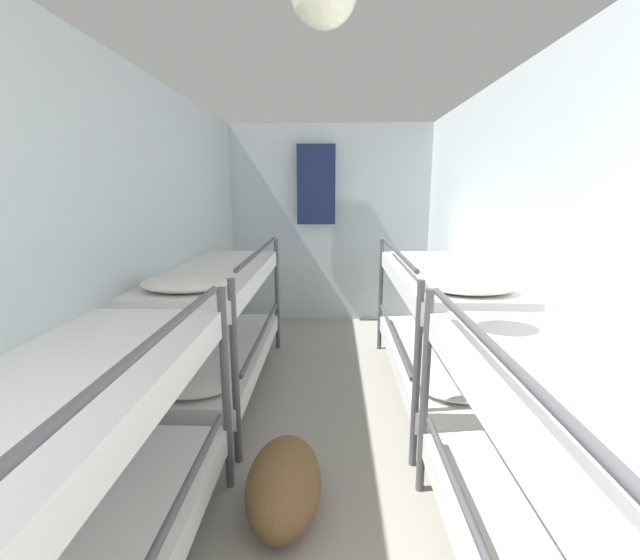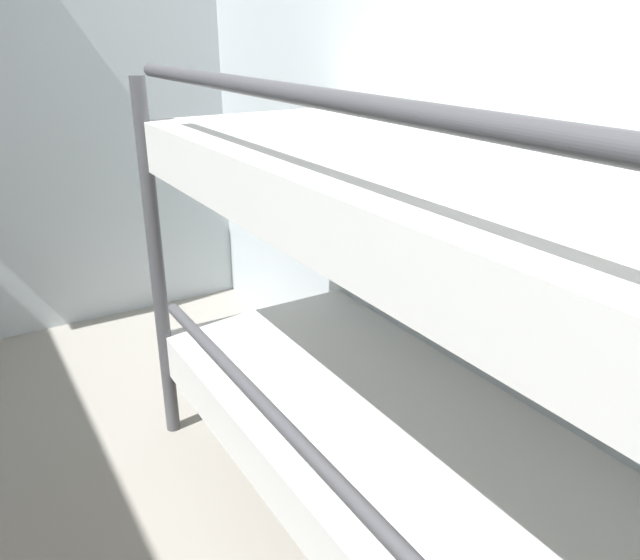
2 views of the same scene
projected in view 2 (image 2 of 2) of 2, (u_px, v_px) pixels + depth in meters
The scene contains 1 object.
bunk_stack_right_far at pixel (483, 373), 1.21m from camera, with size 0.69×1.93×1.16m.
Camera 2 is at (0.02, 2.81, 1.24)m, focal length 35.00 mm.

